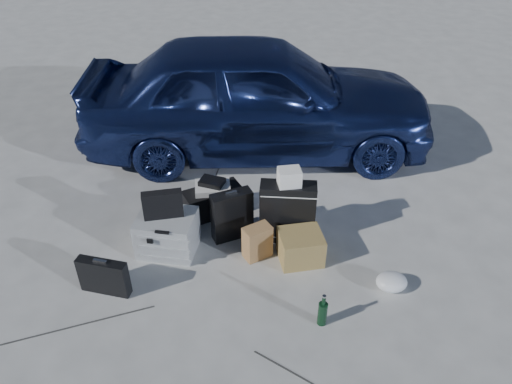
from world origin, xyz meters
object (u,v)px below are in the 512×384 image
car (258,95)px  duffel_bag (213,202)px  suitcase_left (232,215)px  cardboard_box (301,247)px  suitcase_right (287,212)px  briefcase (104,277)px  pelican_case (167,233)px  green_bottle (323,310)px

car → duffel_bag: (-0.54, -1.50, -0.61)m
suitcase_left → cardboard_box: (0.69, -0.38, -0.12)m
suitcase_right → cardboard_box: size_ratio=1.63×
suitcase_left → cardboard_box: suitcase_left is taller
car → briefcase: size_ratio=9.49×
cardboard_box → duffel_bag: bearing=139.3°
pelican_case → suitcase_right: (1.23, 0.15, 0.13)m
cardboard_box → green_bottle: bearing=-82.2°
car → cardboard_box: 2.39m
cardboard_box → green_bottle: green_bottle is taller
briefcase → duffel_bag: bearing=66.2°
suitcase_left → green_bottle: (0.80, -1.21, -0.11)m
suitcase_right → duffel_bag: size_ratio=1.06×
briefcase → suitcase_left: bearing=48.4°
suitcase_right → cardboard_box: 0.40m
car → pelican_case: bearing=155.0°
briefcase → suitcase_left: suitcase_left is taller
pelican_case → suitcase_left: (0.66, 0.19, 0.07)m
suitcase_left → suitcase_right: (0.58, -0.04, 0.06)m
car → green_bottle: size_ratio=13.76×
duffel_bag → suitcase_left: bearing=-87.1°
green_bottle → suitcase_right: bearing=101.0°
pelican_case → suitcase_right: 1.25m
suitcase_left → pelican_case: bearing=173.9°
briefcase → duffel_bag: size_ratio=0.74×
pelican_case → duffel_bag: (0.43, 0.60, -0.05)m
suitcase_right → green_bottle: 1.20m
pelican_case → suitcase_right: bearing=17.0°
pelican_case → suitcase_left: bearing=26.2°
suitcase_left → suitcase_right: suitcase_right is taller
pelican_case → cardboard_box: (1.35, -0.19, -0.05)m
briefcase → suitcase_left: 1.41m
car → briefcase: car is taller
cardboard_box → suitcase_left: bearing=151.3°
briefcase → green_bottle: size_ratio=1.45×
car → cardboard_box: size_ratio=10.77×
cardboard_box → green_bottle: 0.84m
suitcase_right → green_bottle: (0.23, -1.17, -0.18)m
pelican_case → suitcase_left: size_ratio=1.03×
cardboard_box → green_bottle: (0.11, -0.83, 0.01)m
briefcase → green_bottle: briefcase is taller
suitcase_left → green_bottle: 1.45m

